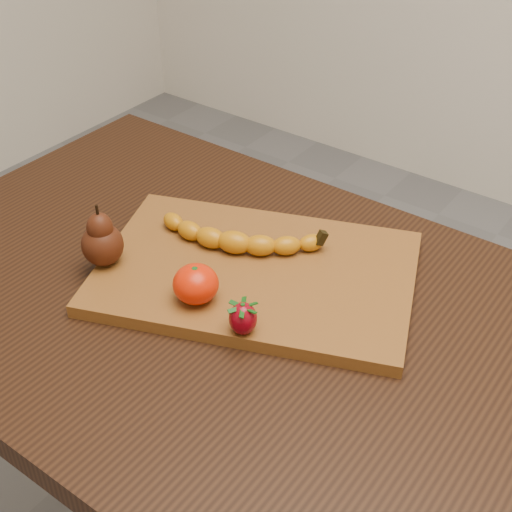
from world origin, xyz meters
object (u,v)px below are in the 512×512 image
Objects in this scene: mandarin at (196,284)px; pear at (101,235)px; table at (210,337)px; cutting_board at (256,273)px.

pear is at bearing -175.26° from mandarin.
cutting_board is at bearing 53.06° from table.
pear is at bearing -156.62° from table.
mandarin is (-0.02, -0.11, 0.04)m from cutting_board.
table is 0.15m from mandarin.
cutting_board is at bearing 32.80° from pear.
pear reaches higher than table.
table is 15.98× the size of mandarin.
cutting_board is 7.19× the size of mandarin.
table is at bearing 23.38° from pear.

